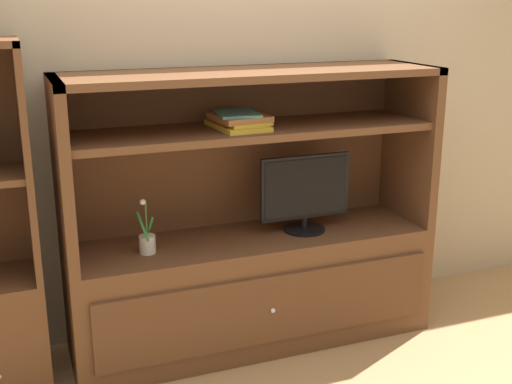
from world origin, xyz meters
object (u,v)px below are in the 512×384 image
(magazine_stack, at_px, (239,120))
(media_console, at_px, (252,258))
(tv_monitor, at_px, (305,192))
(potted_plant, at_px, (147,242))

(magazine_stack, bearing_deg, media_console, 5.95)
(tv_monitor, height_order, magazine_stack, magazine_stack)
(media_console, relative_size, potted_plant, 6.83)
(tv_monitor, distance_m, potted_plant, 0.85)
(media_console, bearing_deg, tv_monitor, -4.50)
(tv_monitor, bearing_deg, media_console, 175.50)
(media_console, xyz_separation_m, potted_plant, (-0.55, -0.04, 0.18))
(media_console, xyz_separation_m, magazine_stack, (-0.07, -0.01, 0.73))
(potted_plant, distance_m, magazine_stack, 0.73)
(media_console, height_order, potted_plant, media_console)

